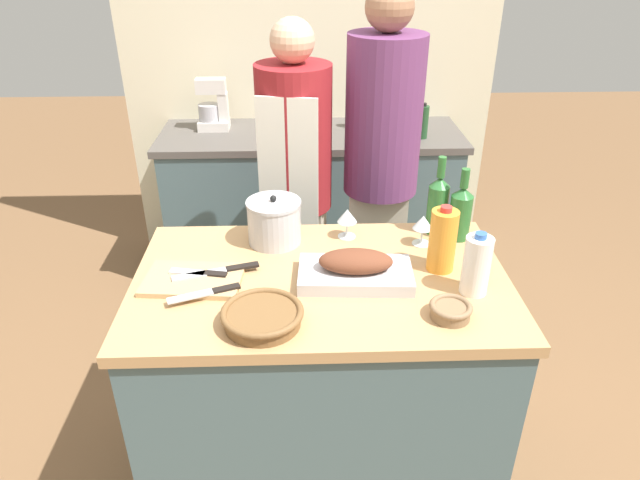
{
  "coord_description": "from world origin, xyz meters",
  "views": [
    {
      "loc": [
        -0.06,
        -1.63,
        1.98
      ],
      "look_at": [
        0.0,
        0.12,
        1.01
      ],
      "focal_mm": 32.0,
      "sensor_mm": 36.0,
      "label": 1
    }
  ],
  "objects_px": {
    "wine_bottle_dark": "(461,212)",
    "wine_glass_right": "(347,217)",
    "wine_glass_left": "(423,224)",
    "knife_bread": "(200,273)",
    "wicker_basket": "(262,316)",
    "mixing_bowl": "(451,310)",
    "cutting_board": "(193,280)",
    "knife_chef": "(219,271)",
    "knife_paring": "(207,293)",
    "person_cook_aproned": "(295,182)",
    "condiment_bottle_short": "(423,122)",
    "condiment_bottle_tall": "(356,115)",
    "wine_bottle_green": "(438,203)",
    "condiment_bottle_extra": "(409,121)",
    "stand_mixer": "(213,109)",
    "milk_jug": "(476,265)",
    "roasting_pan": "(355,270)",
    "stock_pot": "(274,222)",
    "juice_jug": "(443,240)",
    "person_cook_guest": "(381,163)"
  },
  "relations": [
    {
      "from": "roasting_pan",
      "to": "milk_jug",
      "type": "distance_m",
      "value": 0.39
    },
    {
      "from": "wine_bottle_dark",
      "to": "knife_paring",
      "type": "bearing_deg",
      "value": -157.48
    },
    {
      "from": "roasting_pan",
      "to": "juice_jug",
      "type": "bearing_deg",
      "value": 12.49
    },
    {
      "from": "cutting_board",
      "to": "knife_chef",
      "type": "distance_m",
      "value": 0.09
    },
    {
      "from": "knife_bread",
      "to": "knife_paring",
      "type": "bearing_deg",
      "value": -72.04
    },
    {
      "from": "cutting_board",
      "to": "stand_mixer",
      "type": "relative_size",
      "value": 1.14
    },
    {
      "from": "wine_glass_left",
      "to": "knife_chef",
      "type": "relative_size",
      "value": 0.41
    },
    {
      "from": "wicker_basket",
      "to": "mixing_bowl",
      "type": "bearing_deg",
      "value": 1.52
    },
    {
      "from": "wicker_basket",
      "to": "knife_paring",
      "type": "relative_size",
      "value": 1.09
    },
    {
      "from": "milk_jug",
      "to": "knife_paring",
      "type": "relative_size",
      "value": 0.94
    },
    {
      "from": "wicker_basket",
      "to": "wine_glass_left",
      "type": "xyz_separation_m",
      "value": [
        0.57,
        0.47,
        0.06
      ]
    },
    {
      "from": "milk_jug",
      "to": "person_cook_aproned",
      "type": "xyz_separation_m",
      "value": [
        -0.58,
        0.97,
        -0.12
      ]
    },
    {
      "from": "knife_bread",
      "to": "condiment_bottle_tall",
      "type": "height_order",
      "value": "condiment_bottle_tall"
    },
    {
      "from": "wine_bottle_dark",
      "to": "wine_glass_left",
      "type": "relative_size",
      "value": 2.39
    },
    {
      "from": "wine_glass_left",
      "to": "knife_chef",
      "type": "distance_m",
      "value": 0.76
    },
    {
      "from": "knife_bread",
      "to": "stand_mixer",
      "type": "distance_m",
      "value": 1.71
    },
    {
      "from": "juice_jug",
      "to": "condiment_bottle_extra",
      "type": "bearing_deg",
      "value": 84.22
    },
    {
      "from": "mixing_bowl",
      "to": "knife_chef",
      "type": "relative_size",
      "value": 0.45
    },
    {
      "from": "milk_jug",
      "to": "wine_glass_left",
      "type": "height_order",
      "value": "milk_jug"
    },
    {
      "from": "condiment_bottle_extra",
      "to": "knife_bread",
      "type": "bearing_deg",
      "value": -121.95
    },
    {
      "from": "wine_bottle_green",
      "to": "mixing_bowl",
      "type": "bearing_deg",
      "value": -97.38
    },
    {
      "from": "wine_bottle_dark",
      "to": "wine_glass_right",
      "type": "height_order",
      "value": "wine_bottle_dark"
    },
    {
      "from": "milk_jug",
      "to": "wine_bottle_green",
      "type": "xyz_separation_m",
      "value": [
        -0.04,
        0.42,
        0.02
      ]
    },
    {
      "from": "wicker_basket",
      "to": "condiment_bottle_tall",
      "type": "xyz_separation_m",
      "value": [
        0.46,
        1.96,
        0.02
      ]
    },
    {
      "from": "mixing_bowl",
      "to": "roasting_pan",
      "type": "bearing_deg",
      "value": 141.6
    },
    {
      "from": "person_cook_aproned",
      "to": "knife_paring",
      "type": "bearing_deg",
      "value": -95.49
    },
    {
      "from": "juice_jug",
      "to": "wine_glass_right",
      "type": "distance_m",
      "value": 0.39
    },
    {
      "from": "wine_glass_left",
      "to": "knife_bread",
      "type": "bearing_deg",
      "value": -165.12
    },
    {
      "from": "wicker_basket",
      "to": "mixing_bowl",
      "type": "relative_size",
      "value": 1.9
    },
    {
      "from": "person_cook_aproned",
      "to": "wine_bottle_green",
      "type": "bearing_deg",
      "value": -34.74
    },
    {
      "from": "roasting_pan",
      "to": "juice_jug",
      "type": "height_order",
      "value": "juice_jug"
    },
    {
      "from": "knife_chef",
      "to": "person_cook_guest",
      "type": "height_order",
      "value": "person_cook_guest"
    },
    {
      "from": "wine_bottle_green",
      "to": "roasting_pan",
      "type": "bearing_deg",
      "value": -135.27
    },
    {
      "from": "juice_jug",
      "to": "knife_paring",
      "type": "xyz_separation_m",
      "value": [
        -0.78,
        -0.15,
        -0.09
      ]
    },
    {
      "from": "cutting_board",
      "to": "knife_chef",
      "type": "height_order",
      "value": "knife_chef"
    },
    {
      "from": "condiment_bottle_extra",
      "to": "person_cook_aproned",
      "type": "xyz_separation_m",
      "value": [
        -0.66,
        -0.71,
        -0.07
      ]
    },
    {
      "from": "person_cook_aproned",
      "to": "cutting_board",
      "type": "bearing_deg",
      "value": -100.62
    },
    {
      "from": "milk_jug",
      "to": "condiment_bottle_extra",
      "type": "relative_size",
      "value": 1.32
    },
    {
      "from": "mixing_bowl",
      "to": "stock_pot",
      "type": "bearing_deg",
      "value": 137.88
    },
    {
      "from": "milk_jug",
      "to": "stand_mixer",
      "type": "xyz_separation_m",
      "value": [
        -1.07,
        1.81,
        0.0
      ]
    },
    {
      "from": "condiment_bottle_short",
      "to": "wine_glass_right",
      "type": "bearing_deg",
      "value": -113.39
    },
    {
      "from": "wine_bottle_green",
      "to": "knife_paring",
      "type": "xyz_separation_m",
      "value": [
        -0.82,
        -0.43,
        -0.1
      ]
    },
    {
      "from": "wine_glass_right",
      "to": "knife_paring",
      "type": "xyz_separation_m",
      "value": [
        -0.48,
        -0.39,
        -0.06
      ]
    },
    {
      "from": "wine_glass_left",
      "to": "condiment_bottle_tall",
      "type": "distance_m",
      "value": 1.49
    },
    {
      "from": "mixing_bowl",
      "to": "condiment_bottle_short",
      "type": "xyz_separation_m",
      "value": [
        0.25,
        1.74,
        0.05
      ]
    },
    {
      "from": "wine_bottle_dark",
      "to": "wine_glass_left",
      "type": "xyz_separation_m",
      "value": [
        -0.15,
        -0.04,
        -0.02
      ]
    },
    {
      "from": "knife_chef",
      "to": "roasting_pan",
      "type": "bearing_deg",
      "value": -5.62
    },
    {
      "from": "condiment_bottle_short",
      "to": "wine_bottle_dark",
      "type": "bearing_deg",
      "value": -94.76
    },
    {
      "from": "wine_bottle_green",
      "to": "knife_paring",
      "type": "relative_size",
      "value": 1.34
    },
    {
      "from": "person_cook_aproned",
      "to": "condiment_bottle_short",
      "type": "bearing_deg",
      "value": 51.63
    }
  ]
}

